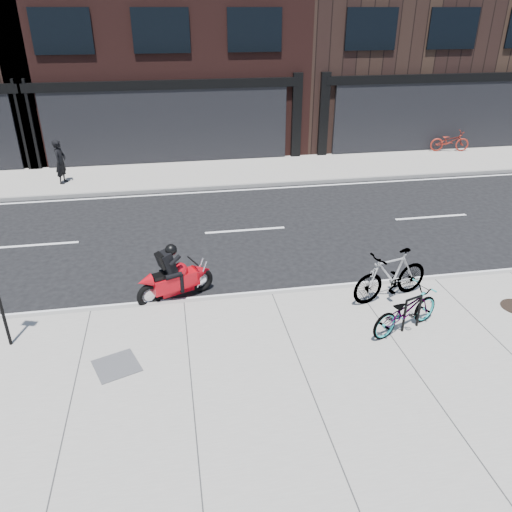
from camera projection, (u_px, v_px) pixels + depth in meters
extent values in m
plane|color=black|center=(257.00, 260.00, 13.18)|extent=(120.00, 120.00, 0.00)
cube|color=gray|center=(307.00, 384.00, 8.74)|extent=(60.00, 6.00, 0.13)
cube|color=gray|center=(223.00, 172.00, 19.97)|extent=(60.00, 3.50, 0.13)
cube|color=black|center=(404.00, 2.00, 24.72)|extent=(12.00, 10.00, 12.50)
cylinder|color=black|center=(404.00, 316.00, 9.91)|extent=(0.05, 0.05, 0.72)
cylinder|color=black|center=(419.00, 311.00, 10.07)|extent=(0.05, 0.05, 0.72)
cylinder|color=black|center=(414.00, 298.00, 9.83)|extent=(0.39, 0.17, 0.05)
imported|color=gray|center=(406.00, 310.00, 9.92)|extent=(1.82, 1.20, 0.90)
imported|color=gray|center=(391.00, 275.00, 10.96)|extent=(2.00, 1.00, 1.16)
torus|color=black|center=(201.00, 280.00, 11.61)|extent=(0.60, 0.35, 0.59)
torus|color=black|center=(150.00, 296.00, 11.00)|extent=(0.60, 0.35, 0.59)
cube|color=#B30811|center=(175.00, 281.00, 11.22)|extent=(1.13, 0.73, 0.34)
cone|color=#B30811|center=(202.00, 271.00, 11.53)|extent=(0.53, 0.52, 0.40)
sphere|color=#B30811|center=(180.00, 270.00, 11.18)|extent=(0.36, 0.36, 0.36)
cube|color=black|center=(163.00, 276.00, 10.99)|extent=(0.55, 0.42, 0.11)
cylinder|color=silver|center=(153.00, 292.00, 11.19)|extent=(0.49, 0.27, 0.08)
cube|color=black|center=(167.00, 262.00, 10.92)|extent=(0.45, 0.43, 0.53)
cube|color=black|center=(161.00, 261.00, 10.82)|extent=(0.30, 0.33, 0.36)
sphere|color=black|center=(171.00, 250.00, 10.85)|extent=(0.26, 0.26, 0.26)
imported|color=black|center=(60.00, 162.00, 18.24)|extent=(0.52, 0.66, 1.59)
imported|color=maroon|center=(450.00, 141.00, 22.48)|extent=(1.81, 0.88, 0.91)
cube|color=#464648|center=(117.00, 366.00, 9.08)|extent=(0.97, 0.97, 0.02)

